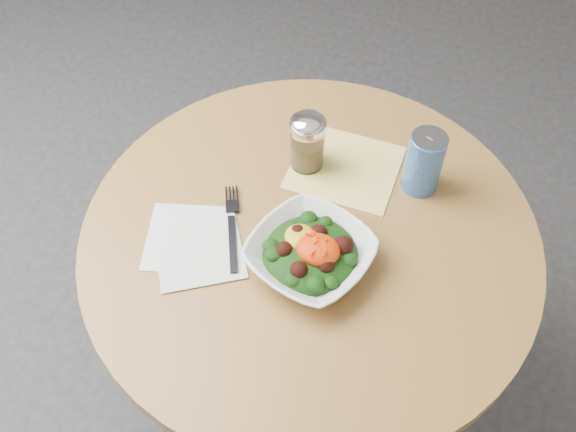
# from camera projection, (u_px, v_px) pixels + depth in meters

# --- Properties ---
(ground) EXTENTS (6.00, 6.00, 0.00)m
(ground) POSITION_uv_depth(u_px,v_px,m) (303.00, 384.00, 1.85)
(ground) COLOR #2A2A2C
(ground) RESTS_ON ground
(table) EXTENTS (0.90, 0.90, 0.75)m
(table) POSITION_uv_depth(u_px,v_px,m) (308.00, 285.00, 1.41)
(table) COLOR black
(table) RESTS_ON ground
(cloth_napkin) EXTENTS (0.23, 0.21, 0.00)m
(cloth_napkin) POSITION_uv_depth(u_px,v_px,m) (345.00, 167.00, 1.35)
(cloth_napkin) COLOR yellow
(cloth_napkin) RESTS_ON table
(paper_napkins) EXTENTS (0.24, 0.23, 0.00)m
(paper_napkins) POSITION_uv_depth(u_px,v_px,m) (194.00, 244.00, 1.23)
(paper_napkins) COLOR silver
(paper_napkins) RESTS_ON table
(salad_bowl) EXTENTS (0.28, 0.28, 0.08)m
(salad_bowl) POSITION_uv_depth(u_px,v_px,m) (310.00, 253.00, 1.19)
(salad_bowl) COLOR white
(salad_bowl) RESTS_ON table
(fork) EXTENTS (0.10, 0.20, 0.00)m
(fork) POSITION_uv_depth(u_px,v_px,m) (232.00, 225.00, 1.26)
(fork) COLOR black
(fork) RESTS_ON table
(spice_shaker) EXTENTS (0.07, 0.07, 0.13)m
(spice_shaker) POSITION_uv_depth(u_px,v_px,m) (307.00, 142.00, 1.31)
(spice_shaker) COLOR silver
(spice_shaker) RESTS_ON table
(beverage_can) EXTENTS (0.07, 0.07, 0.14)m
(beverage_can) POSITION_uv_depth(u_px,v_px,m) (424.00, 162.00, 1.27)
(beverage_can) COLOR #0E349A
(beverage_can) RESTS_ON table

